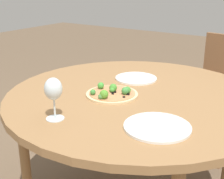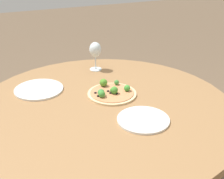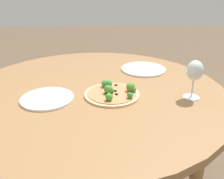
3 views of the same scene
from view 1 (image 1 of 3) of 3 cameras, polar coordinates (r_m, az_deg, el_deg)
The scene contains 6 objects.
dining_table at distance 1.61m, azimuth 4.32°, elevation -2.53°, with size 1.31×1.31×0.73m.
chair at distance 2.49m, azimuth 18.83°, elevation -0.24°, with size 0.46×0.46×0.89m.
pizza at distance 1.55m, azimuth -0.03°, elevation -0.64°, with size 0.26×0.26×0.06m.
wine_glass at distance 1.27m, azimuth -10.67°, elevation -0.15°, with size 0.08×0.08×0.18m.
plate_near at distance 1.24m, azimuth 8.27°, elevation -6.75°, with size 0.26×0.26×0.01m.
plate_far at distance 1.81m, azimuth 4.41°, elevation 2.05°, with size 0.24×0.24×0.01m.
Camera 1 is at (0.73, -1.30, 1.28)m, focal length 50.00 mm.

